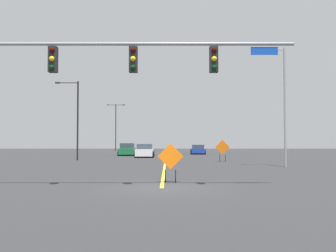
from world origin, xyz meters
The scene contains 11 objects.
ground centered at (0.00, 0.00, 0.00)m, with size 144.02×144.02×0.00m, color #2D2D30.
road_centre_stripe centered at (0.00, 40.00, 0.00)m, with size 0.16×80.01×0.01m.
traffic_signal_assembly centered at (-2.86, -0.02, 4.85)m, with size 13.16×0.44×6.52m.
street_lamp_mid_right centered at (-8.60, 21.55, 4.25)m, with size 2.26×0.24×7.59m.
street_lamp_near_right centered at (8.52, 12.20, 4.74)m, with size 2.02×0.24×8.62m.
street_lamp_far_left centered at (-9.21, 54.62, 4.96)m, with size 3.33×0.24×8.45m.
construction_sign_left_lane centered at (5.13, 19.10, 1.21)m, with size 1.27×0.33×1.95m.
construction_sign_right_shoulder centered at (0.36, 2.02, 1.11)m, with size 1.18×0.06×1.78m.
car_green_passing centered at (-4.88, 33.59, 0.72)m, with size 2.26×4.38×1.54m.
car_blue_near centered at (4.38, 38.19, 0.62)m, with size 2.20×4.63×1.29m.
car_white_distant centered at (-2.39, 28.29, 0.69)m, with size 2.13×4.22×1.49m.
Camera 1 is at (0.25, -15.69, 1.93)m, focal length 41.61 mm.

